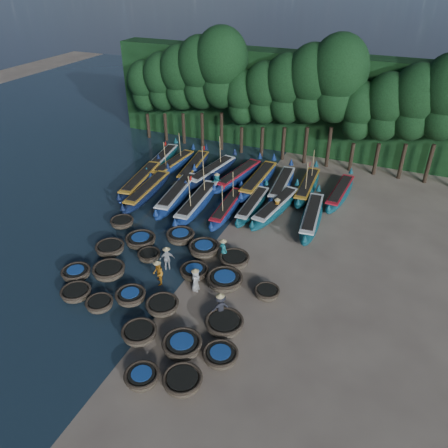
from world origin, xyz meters
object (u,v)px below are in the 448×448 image
at_px(coracle_17, 194,271).
at_px(coracle_8, 182,345).
at_px(coracle_6, 100,304).
at_px(coracle_18, 225,280).
at_px(coracle_14, 224,324).
at_px(long_boat_8, 312,217).
at_px(coracle_21, 141,240).
at_px(long_boat_15, 282,185).
at_px(coracle_3, 142,377).
at_px(long_boat_6, 253,205).
at_px(coracle_4, 183,381).
at_px(fisherman_5, 217,183).
at_px(long_boat_5, 227,208).
at_px(fisherman_1, 223,250).
at_px(long_boat_17, 340,193).
at_px(fisherman_4, 167,258).
at_px(long_boat_16, 307,187).
at_px(coracle_16, 149,255).
at_px(coracle_12, 131,296).
at_px(long_boat_7, 276,207).
at_px(coracle_9, 220,355).
at_px(long_boat_9, 163,159).
at_px(long_boat_12, 212,172).
at_px(long_boat_11, 194,167).
at_px(coracle_10, 76,273).
at_px(coracle_13, 162,306).
at_px(long_boat_4, 197,203).
at_px(fisherman_6, 277,206).
at_px(coracle_11, 109,271).
at_px(coracle_7, 139,333).
at_px(coracle_5, 76,293).
at_px(fisherman_2, 158,273).
at_px(coracle_19, 267,292).
at_px(coracle_22, 180,236).
at_px(coracle_20, 122,222).
at_px(long_boat_2, 148,191).
at_px(coracle_23, 204,249).
at_px(fisherman_0, 196,279).
at_px(long_boat_3, 177,194).
at_px(fisherman_3, 220,307).
at_px(coracle_24, 234,260).
at_px(long_boat_13, 239,176).
at_px(long_boat_10, 174,165).
at_px(long_boat_14, 259,180).
at_px(coracle_15, 110,248).

bearing_deg(coracle_17, coracle_8, -69.06).
bearing_deg(coracle_6, coracle_18, 38.75).
xyz_separation_m(coracle_14, long_boat_8, (1.76, 13.37, 0.14)).
height_order(coracle_21, long_boat_15, long_boat_15).
height_order(coracle_3, long_boat_6, long_boat_6).
bearing_deg(coracle_4, fisherman_5, 109.41).
distance_m(long_boat_5, fisherman_1, 6.70).
bearing_deg(coracle_4, coracle_18, 98.06).
distance_m(long_boat_17, fisherman_1, 13.73).
bearing_deg(fisherman_4, long_boat_16, -145.79).
bearing_deg(coracle_16, coracle_12, -73.24).
bearing_deg(long_boat_7, coracle_9, -73.83).
relative_size(long_boat_9, long_boat_15, 0.95).
bearing_deg(long_boat_6, long_boat_12, 141.51).
distance_m(long_boat_9, long_boat_11, 3.94).
distance_m(coracle_14, long_boat_6, 13.75).
height_order(coracle_10, coracle_13, coracle_13).
relative_size(long_boat_4, long_boat_15, 1.05).
bearing_deg(long_boat_4, fisherman_6, 10.73).
distance_m(coracle_4, coracle_11, 10.29).
distance_m(coracle_7, long_boat_8, 16.86).
bearing_deg(coracle_21, coracle_5, -94.70).
relative_size(long_boat_9, fisherman_2, 4.19).
relative_size(coracle_19, fisherman_6, 1.13).
distance_m(coracle_16, coracle_22, 3.01).
bearing_deg(coracle_20, long_boat_16, 43.89).
relative_size(coracle_18, long_boat_2, 0.32).
xyz_separation_m(coracle_17, coracle_23, (-0.47, 2.48, 0.10)).
bearing_deg(fisherman_0, coracle_18, -61.77).
bearing_deg(long_boat_4, coracle_23, -63.03).
bearing_deg(long_boat_12, long_boat_6, -28.78).
xyz_separation_m(coracle_12, long_boat_16, (6.32, 18.51, 0.16)).
xyz_separation_m(coracle_6, fisherman_2, (2.05, 3.41, 0.55)).
distance_m(long_boat_3, long_boat_16, 11.55).
xyz_separation_m(long_boat_3, long_boat_9, (-5.08, 6.26, -0.07)).
distance_m(coracle_19, long_boat_4, 12.11).
bearing_deg(coracle_19, fisherman_3, -123.49).
distance_m(coracle_13, long_boat_9, 21.74).
distance_m(coracle_10, coracle_24, 10.47).
bearing_deg(long_boat_15, long_boat_13, 171.39).
xyz_separation_m(long_boat_10, long_boat_14, (8.90, -0.12, 0.07)).
height_order(coracle_8, fisherman_3, fisherman_3).
bearing_deg(long_boat_4, long_boat_10, 129.12).
distance_m(coracle_9, coracle_15, 12.48).
bearing_deg(long_boat_16, long_boat_8, -74.86).
distance_m(coracle_14, long_boat_8, 13.49).
height_order(coracle_23, coracle_24, coracle_23).
distance_m(coracle_10, long_boat_15, 19.41).
relative_size(long_boat_5, long_boat_16, 0.91).
bearing_deg(long_boat_13, long_boat_7, -31.27).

